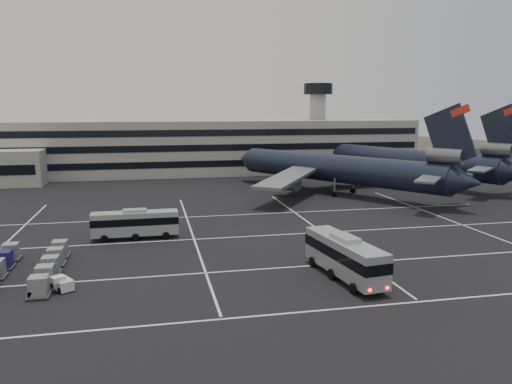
# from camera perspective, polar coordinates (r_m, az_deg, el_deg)

# --- Properties ---
(ground) EXTENTS (260.00, 260.00, 0.00)m
(ground) POSITION_cam_1_polar(r_m,az_deg,el_deg) (64.08, -1.39, -6.05)
(ground) COLOR black
(ground) RESTS_ON ground
(lane_markings) EXTENTS (90.00, 55.62, 0.01)m
(lane_markings) POSITION_cam_1_polar(r_m,az_deg,el_deg) (64.94, -0.68, -5.84)
(lane_markings) COLOR silver
(lane_markings) RESTS_ON ground
(terminal) EXTENTS (125.00, 26.00, 24.00)m
(terminal) POSITION_cam_1_polar(r_m,az_deg,el_deg) (132.48, -8.38, 5.00)
(terminal) COLOR gray
(terminal) RESTS_ON ground
(hills) EXTENTS (352.00, 180.00, 44.00)m
(hills) POSITION_cam_1_polar(r_m,az_deg,el_deg) (234.36, -4.74, 2.35)
(hills) COLOR #38332B
(hills) RESTS_ON ground
(trijet_main) EXTENTS (40.94, 51.20, 18.08)m
(trijet_main) POSITION_cam_1_polar(r_m,az_deg,el_deg) (101.83, 9.40, 2.67)
(trijet_main) COLOR black
(trijet_main) RESTS_ON ground
(trijet_far) EXTENTS (30.00, 55.02, 18.08)m
(trijet_far) POSITION_cam_1_polar(r_m,az_deg,el_deg) (120.35, 16.88, 3.52)
(trijet_far) COLOR black
(trijet_far) RESTS_ON ground
(bus_near) EXTENTS (4.55, 12.93, 4.47)m
(bus_near) POSITION_cam_1_polar(r_m,az_deg,el_deg) (52.11, 10.09, -7.10)
(bus_near) COLOR #A1A5A9
(bus_near) RESTS_ON ground
(bus_far) EXTENTS (11.36, 2.99, 4.00)m
(bus_far) POSITION_cam_1_polar(r_m,az_deg,el_deg) (68.47, -13.64, -3.42)
(bus_far) COLOR #A1A5A9
(bus_far) RESTS_ON ground
(tug_b) EXTENTS (2.50, 2.81, 1.55)m
(tug_b) POSITION_cam_1_polar(r_m,az_deg,el_deg) (51.91, -21.20, -9.71)
(tug_b) COLOR silver
(tug_b) RESTS_ON ground
(uld_cluster) EXTENTS (7.59, 15.24, 1.97)m
(uld_cluster) POSITION_cam_1_polar(r_m,az_deg,el_deg) (57.47, -25.05, -7.83)
(uld_cluster) COLOR #2D2D30
(uld_cluster) RESTS_ON ground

